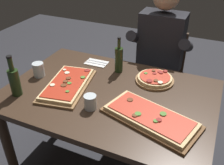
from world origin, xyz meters
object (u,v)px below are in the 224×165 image
(pizza_rectangular_left, at_px, (68,84))
(dining_table, at_px, (109,104))
(oil_bottle_amber, at_px, (119,59))
(pizza_round_far, at_px, (155,79))
(tumbler_near_camera, at_px, (39,70))
(tumbler_far_side, at_px, (90,102))
(seated_diner, at_px, (159,53))
(diner_chair, at_px, (160,72))
(wine_bottle_dark, at_px, (14,81))
(pizza_rectangular_front, at_px, (150,117))

(pizza_rectangular_left, bearing_deg, dining_table, 10.64)
(pizza_rectangular_left, height_order, oil_bottle_amber, oil_bottle_amber)
(pizza_round_far, height_order, tumbler_near_camera, tumbler_near_camera)
(tumbler_far_side, xyz_separation_m, seated_diner, (0.18, 0.94, -0.04))
(dining_table, height_order, diner_chair, diner_chair)
(diner_chair, bearing_deg, wine_bottle_dark, -121.68)
(dining_table, distance_m, diner_chair, 0.88)
(pizza_rectangular_front, bearing_deg, pizza_rectangular_left, 170.46)
(dining_table, height_order, pizza_rectangular_left, pizza_rectangular_left)
(oil_bottle_amber, xyz_separation_m, seated_diner, (0.20, 0.44, -0.10))
(tumbler_near_camera, bearing_deg, dining_table, 1.09)
(oil_bottle_amber, distance_m, seated_diner, 0.49)
(pizza_round_far, bearing_deg, diner_chair, 99.08)
(pizza_rectangular_front, xyz_separation_m, seated_diner, (-0.19, 0.90, -0.02))
(pizza_rectangular_front, height_order, pizza_rectangular_left, pizza_rectangular_front)
(dining_table, relative_size, wine_bottle_dark, 4.96)
(pizza_rectangular_front, xyz_separation_m, tumbler_near_camera, (-0.91, 0.15, 0.03))
(pizza_rectangular_front, distance_m, tumbler_near_camera, 0.92)
(pizza_rectangular_left, height_order, pizza_round_far, same)
(tumbler_near_camera, relative_size, seated_diner, 0.08)
(wine_bottle_dark, height_order, seated_diner, seated_diner)
(dining_table, xyz_separation_m, pizza_rectangular_front, (0.34, -0.16, 0.11))
(wine_bottle_dark, bearing_deg, pizza_round_far, 34.27)
(seated_diner, bearing_deg, diner_chair, 90.00)
(wine_bottle_dark, bearing_deg, pizza_rectangular_left, 40.00)
(pizza_rectangular_front, xyz_separation_m, pizza_rectangular_left, (-0.63, 0.11, 0.00))
(dining_table, xyz_separation_m, tumbler_far_side, (-0.03, -0.20, 0.14))
(pizza_round_far, distance_m, diner_chair, 0.66)
(tumbler_far_side, xyz_separation_m, diner_chair, (0.18, 1.06, -0.30))
(pizza_rectangular_front, relative_size, seated_diner, 0.46)
(diner_chair, bearing_deg, pizza_round_far, -80.92)
(wine_bottle_dark, height_order, oil_bottle_amber, wine_bottle_dark)
(diner_chair, bearing_deg, tumbler_far_side, -99.52)
(dining_table, xyz_separation_m, wine_bottle_dark, (-0.55, -0.27, 0.20))
(pizza_rectangular_left, distance_m, pizza_round_far, 0.62)
(dining_table, bearing_deg, pizza_round_far, 48.04)
(oil_bottle_amber, height_order, seated_diner, seated_diner)
(oil_bottle_amber, relative_size, seated_diner, 0.21)
(tumbler_far_side, bearing_deg, tumbler_near_camera, 160.25)
(pizza_round_far, relative_size, wine_bottle_dark, 0.98)
(pizza_round_far, distance_m, seated_diner, 0.48)
(pizza_rectangular_front, height_order, tumbler_far_side, tumbler_far_side)
(oil_bottle_amber, xyz_separation_m, tumbler_near_camera, (-0.51, -0.31, -0.05))
(pizza_rectangular_front, height_order, seated_diner, seated_diner)
(pizza_rectangular_left, distance_m, diner_chair, 1.05)
(wine_bottle_dark, distance_m, seated_diner, 1.23)
(tumbler_far_side, distance_m, seated_diner, 0.96)
(pizza_rectangular_front, bearing_deg, diner_chair, 100.63)
(pizza_rectangular_front, height_order, diner_chair, diner_chair)
(pizza_round_far, height_order, seated_diner, seated_diner)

